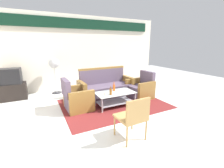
# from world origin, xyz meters

# --- Properties ---
(ground_plane) EXTENTS (14.00, 14.00, 0.00)m
(ground_plane) POSITION_xyz_m (0.00, 0.00, 0.00)
(ground_plane) COLOR white
(wall_back) EXTENTS (6.52, 0.19, 2.80)m
(wall_back) POSITION_xyz_m (0.00, 3.05, 1.48)
(wall_back) COLOR silver
(wall_back) RESTS_ON ground
(rug) EXTENTS (2.94, 2.14, 0.01)m
(rug) POSITION_xyz_m (0.11, 0.73, 0.01)
(rug) COLOR maroon
(rug) RESTS_ON ground
(couch) EXTENTS (1.82, 0.79, 0.96)m
(couch) POSITION_xyz_m (0.16, 1.41, 0.32)
(couch) COLOR #5B4C60
(couch) RESTS_ON rug
(armchair_left) EXTENTS (0.72, 0.78, 0.85)m
(armchair_left) POSITION_xyz_m (-0.95, 0.85, 0.29)
(armchair_left) COLOR #5B4C60
(armchair_left) RESTS_ON rug
(armchair_right) EXTENTS (0.75, 0.81, 0.85)m
(armchair_right) POSITION_xyz_m (1.16, 0.85, 0.29)
(armchair_right) COLOR #5B4C60
(armchair_right) RESTS_ON rug
(coffee_table) EXTENTS (1.10, 0.60, 0.40)m
(coffee_table) POSITION_xyz_m (0.07, 0.58, 0.27)
(coffee_table) COLOR silver
(coffee_table) RESTS_ON rug
(bottle_orange) EXTENTS (0.07, 0.07, 0.26)m
(bottle_orange) POSITION_xyz_m (0.11, 0.72, 0.51)
(bottle_orange) COLOR #D85919
(bottle_orange) RESTS_ON coffee_table
(bottle_brown) EXTENTS (0.07, 0.07, 0.23)m
(bottle_brown) POSITION_xyz_m (-0.13, 0.45, 0.50)
(bottle_brown) COLOR brown
(bottle_brown) RESTS_ON coffee_table
(cup) EXTENTS (0.08, 0.08, 0.10)m
(cup) POSITION_xyz_m (-0.31, 0.42, 0.46)
(cup) COLOR silver
(cup) RESTS_ON coffee_table
(tv_stand) EXTENTS (0.80, 0.50, 0.52)m
(tv_stand) POSITION_xyz_m (-2.59, 2.55, 0.26)
(tv_stand) COLOR black
(tv_stand) RESTS_ON ground
(television) EXTENTS (0.63, 0.49, 0.48)m
(television) POSITION_xyz_m (-2.59, 2.55, 0.76)
(television) COLOR black
(television) RESTS_ON tv_stand
(pedestal_fan) EXTENTS (0.36, 0.36, 1.27)m
(pedestal_fan) POSITION_xyz_m (-1.27, 2.60, 1.01)
(pedestal_fan) COLOR #2D2D33
(pedestal_fan) RESTS_ON ground
(wicker_chair) EXTENTS (0.50, 0.50, 0.84)m
(wicker_chair) POSITION_xyz_m (-0.39, -0.98, 0.49)
(wicker_chair) COLOR #AD844C
(wicker_chair) RESTS_ON ground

